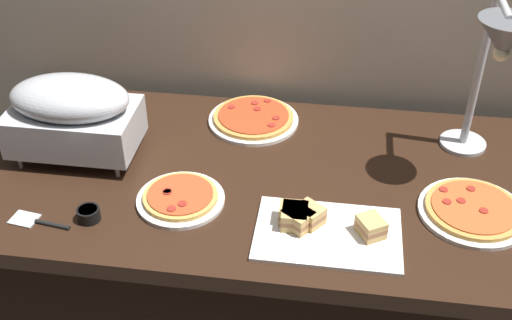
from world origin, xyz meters
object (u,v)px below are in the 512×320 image
Objects in this scene: chafing_dish at (72,113)px; serving_spatula at (38,222)px; pizza_plate_raised_stand at (180,198)px; sauce_cup_far at (89,214)px; sandwich_platter at (319,225)px; pizza_plate_front at (473,210)px; pizza_plate_center at (254,118)px; heat_lamp at (498,52)px.

chafing_dish is 2.13× the size of serving_spatula.
pizza_plate_raised_stand is 0.38m from serving_spatula.
chafing_dish is at bearing 90.45° from serving_spatula.
pizza_plate_raised_stand is 3.98× the size of sauce_cup_far.
sauce_cup_far is (-0.61, -0.04, -0.00)m from sandwich_platter.
pizza_plate_front is 1.16m from serving_spatula.
sauce_cup_far is (-0.36, -0.54, 0.01)m from pizza_plate_center.
heat_lamp is 1.34× the size of sandwich_platter.
pizza_plate_front is at bearing -29.87° from pizza_plate_center.
heat_lamp reaches higher than pizza_plate_raised_stand.
heat_lamp is at bearing 3.26° from chafing_dish.
sauce_cup_far is at bearing -161.09° from heat_lamp.
pizza_plate_front is 4.76× the size of sauce_cup_far.
serving_spatula is at bearing -158.52° from pizza_plate_raised_stand.
pizza_plate_center is (-0.66, 0.19, -0.38)m from heat_lamp.
chafing_dish is at bearing -176.74° from heat_lamp.
sauce_cup_far reaches higher than serving_spatula.
chafing_dish is 1.27× the size of pizza_plate_front.
sandwich_platter is at bearing 3.66° from sauce_cup_far.
pizza_plate_front is (1.14, -0.12, -0.13)m from chafing_dish.
serving_spatula is at bearing -174.51° from sandwich_platter.
pizza_plate_front is 1.68× the size of serving_spatula.
chafing_dish is 6.06× the size of sauce_cup_far.
pizza_plate_front is 1.20× the size of pizza_plate_raised_stand.
pizza_plate_raised_stand is at bearing -175.63° from pizza_plate_front.
heat_lamp is at bearing 16.91° from pizza_plate_raised_stand.
pizza_plate_raised_stand is at bearing 21.48° from serving_spatula.
pizza_plate_center is at bearing 163.97° from heat_lamp.
sauce_cup_far reaches higher than pizza_plate_center.
chafing_dish is 0.57m from pizza_plate_center.
chafing_dish is 0.73× the size of heat_lamp.
pizza_plate_front and pizza_plate_center have the same top height.
pizza_plate_raised_stand is 0.25m from sauce_cup_far.
pizza_plate_center is 0.45m from pizza_plate_raised_stand.
heat_lamp is at bearing -16.03° from pizza_plate_center.
chafing_dish reaches higher than serving_spatula.
sandwich_platter is (-0.42, -0.31, -0.37)m from heat_lamp.
sauce_cup_far is (-1.01, -0.17, 0.01)m from pizza_plate_front.
sandwich_platter is at bearing -10.10° from pizza_plate_raised_stand.
heat_lamp is 2.08× the size of pizza_plate_raised_stand.
heat_lamp reaches higher than serving_spatula.
pizza_plate_raised_stand is (-0.14, -0.43, -0.00)m from pizza_plate_center.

